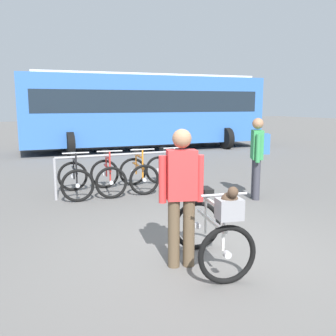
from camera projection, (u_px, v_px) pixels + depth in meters
ground_plane at (202, 252)px, 5.00m from camera, size 80.00×80.00×0.00m
bike_rack_rail at (130, 163)px, 8.20m from camera, size 3.20×0.28×0.88m
racked_bike_black at (75, 179)px, 7.94m from camera, size 0.82×1.17×0.97m
racked_bike_red at (108, 176)px, 8.23m from camera, size 0.87×1.22×0.98m
racked_bike_orange at (138, 174)px, 8.51m from camera, size 0.83×1.19×0.97m
racked_bike_white at (167, 172)px, 8.79m from camera, size 0.72×1.13×0.97m
featured_bicycle at (215, 229)px, 4.41m from camera, size 0.90×1.25×1.09m
person_with_featured_bike at (182, 192)px, 4.42m from camera, size 0.50×0.30×1.64m
pedestrian_with_backpack at (258, 153)px, 7.63m from camera, size 0.44×0.47×1.64m
bus_distant at (144, 108)px, 15.96m from camera, size 10.22×4.17×3.08m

